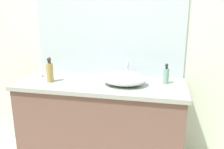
% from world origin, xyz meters
% --- Properties ---
extents(bathroom_wall_rear, '(6.00, 0.06, 2.60)m').
position_xyz_m(bathroom_wall_rear, '(0.00, 0.73, 1.30)').
color(bathroom_wall_rear, silver).
rests_on(bathroom_wall_rear, ground).
extents(vanity_counter, '(1.45, 0.58, 0.84)m').
position_xyz_m(vanity_counter, '(-0.00, 0.40, 0.42)').
color(vanity_counter, brown).
rests_on(vanity_counter, ground).
extents(wall_mirror_panel, '(1.42, 0.01, 1.19)m').
position_xyz_m(wall_mirror_panel, '(-0.00, 0.69, 1.44)').
color(wall_mirror_panel, '#B2BCC6').
rests_on(wall_mirror_panel, vanity_counter).
extents(sink_basin, '(0.37, 0.29, 0.11)m').
position_xyz_m(sink_basin, '(0.21, 0.37, 0.90)').
color(sink_basin, white).
rests_on(sink_basin, vanity_counter).
extents(faucet, '(0.03, 0.15, 0.18)m').
position_xyz_m(faucet, '(0.21, 0.52, 0.95)').
color(faucet, silver).
rests_on(faucet, vanity_counter).
extents(soap_dispenser, '(0.05, 0.05, 0.17)m').
position_xyz_m(soap_dispenser, '(0.55, 0.48, 0.92)').
color(soap_dispenser, gray).
rests_on(soap_dispenser, vanity_counter).
extents(lotion_bottle, '(0.06, 0.06, 0.22)m').
position_xyz_m(lotion_bottle, '(-0.43, 0.32, 0.94)').
color(lotion_bottle, '#A48843').
rests_on(lotion_bottle, vanity_counter).
extents(candle_jar, '(0.05, 0.05, 0.03)m').
position_xyz_m(candle_jar, '(-0.59, 0.45, 0.86)').
color(candle_jar, silver).
rests_on(candle_jar, vanity_counter).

